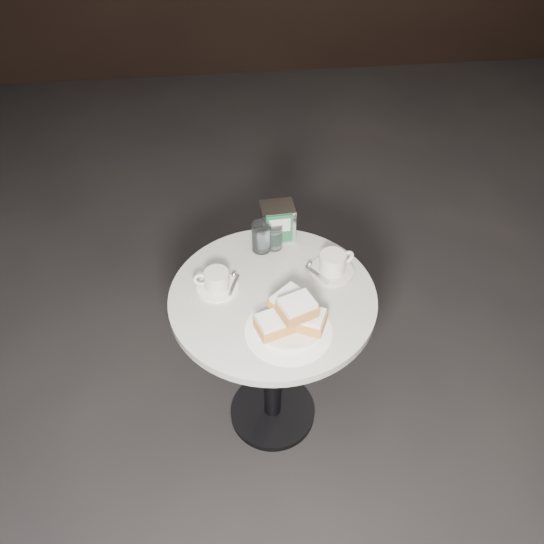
{
  "coord_description": "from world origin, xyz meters",
  "views": [
    {
      "loc": [
        -0.14,
        -1.22,
        2.03
      ],
      "look_at": [
        0.0,
        0.02,
        0.83
      ],
      "focal_mm": 35.0,
      "sensor_mm": 36.0,
      "label": 1
    }
  ],
  "objects_px": {
    "coffee_cup_left": "(217,282)",
    "water_glass_left": "(261,237)",
    "coffee_cup_right": "(333,265)",
    "water_glass_right": "(274,237)",
    "cafe_table": "(273,332)",
    "beignet_plate": "(291,316)",
    "napkin_dispenser": "(277,222)"
  },
  "relations": [
    {
      "from": "beignet_plate",
      "to": "water_glass_right",
      "type": "bearing_deg",
      "value": 91.11
    },
    {
      "from": "water_glass_right",
      "to": "coffee_cup_left",
      "type": "bearing_deg",
      "value": -138.61
    },
    {
      "from": "cafe_table",
      "to": "coffee_cup_left",
      "type": "xyz_separation_m",
      "value": [
        -0.18,
        0.05,
        0.23
      ]
    },
    {
      "from": "cafe_table",
      "to": "napkin_dispenser",
      "type": "distance_m",
      "value": 0.4
    },
    {
      "from": "beignet_plate",
      "to": "coffee_cup_left",
      "type": "bearing_deg",
      "value": 138.76
    },
    {
      "from": "water_glass_left",
      "to": "napkin_dispenser",
      "type": "xyz_separation_m",
      "value": [
        0.07,
        0.06,
        0.02
      ]
    },
    {
      "from": "coffee_cup_right",
      "to": "napkin_dispenser",
      "type": "height_order",
      "value": "napkin_dispenser"
    },
    {
      "from": "coffee_cup_left",
      "to": "napkin_dispenser",
      "type": "distance_m",
      "value": 0.34
    },
    {
      "from": "water_glass_right",
      "to": "napkin_dispenser",
      "type": "relative_size",
      "value": 0.68
    },
    {
      "from": "coffee_cup_left",
      "to": "water_glass_right",
      "type": "relative_size",
      "value": 1.63
    },
    {
      "from": "cafe_table",
      "to": "coffee_cup_left",
      "type": "bearing_deg",
      "value": 164.88
    },
    {
      "from": "cafe_table",
      "to": "water_glass_right",
      "type": "distance_m",
      "value": 0.35
    },
    {
      "from": "coffee_cup_left",
      "to": "water_glass_left",
      "type": "bearing_deg",
      "value": 52.75
    },
    {
      "from": "cafe_table",
      "to": "water_glass_left",
      "type": "bearing_deg",
      "value": 93.51
    },
    {
      "from": "beignet_plate",
      "to": "water_glass_right",
      "type": "relative_size",
      "value": 2.43
    },
    {
      "from": "beignet_plate",
      "to": "napkin_dispenser",
      "type": "relative_size",
      "value": 1.66
    },
    {
      "from": "coffee_cup_left",
      "to": "water_glass_left",
      "type": "height_order",
      "value": "water_glass_left"
    },
    {
      "from": "coffee_cup_right",
      "to": "water_glass_left",
      "type": "height_order",
      "value": "water_glass_left"
    },
    {
      "from": "cafe_table",
      "to": "coffee_cup_left",
      "type": "distance_m",
      "value": 0.3
    },
    {
      "from": "cafe_table",
      "to": "water_glass_right",
      "type": "relative_size",
      "value": 7.68
    },
    {
      "from": "coffee_cup_right",
      "to": "water_glass_left",
      "type": "xyz_separation_m",
      "value": [
        -0.23,
        0.15,
        0.02
      ]
    },
    {
      "from": "water_glass_left",
      "to": "coffee_cup_left",
      "type": "bearing_deg",
      "value": -132.63
    },
    {
      "from": "coffee_cup_right",
      "to": "water_glass_right",
      "type": "height_order",
      "value": "water_glass_right"
    },
    {
      "from": "cafe_table",
      "to": "beignet_plate",
      "type": "height_order",
      "value": "beignet_plate"
    },
    {
      "from": "napkin_dispenser",
      "to": "coffee_cup_left",
      "type": "bearing_deg",
      "value": -136.44
    },
    {
      "from": "cafe_table",
      "to": "napkin_dispenser",
      "type": "relative_size",
      "value": 5.26
    },
    {
      "from": "water_glass_right",
      "to": "water_glass_left",
      "type": "bearing_deg",
      "value": -171.55
    },
    {
      "from": "beignet_plate",
      "to": "water_glass_left",
      "type": "relative_size",
      "value": 2.06
    },
    {
      "from": "cafe_table",
      "to": "water_glass_left",
      "type": "relative_size",
      "value": 6.53
    },
    {
      "from": "cafe_table",
      "to": "water_glass_left",
      "type": "xyz_separation_m",
      "value": [
        -0.01,
        0.23,
        0.25
      ]
    },
    {
      "from": "coffee_cup_right",
      "to": "napkin_dispenser",
      "type": "distance_m",
      "value": 0.27
    },
    {
      "from": "coffee_cup_right",
      "to": "water_glass_right",
      "type": "distance_m",
      "value": 0.24
    }
  ]
}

